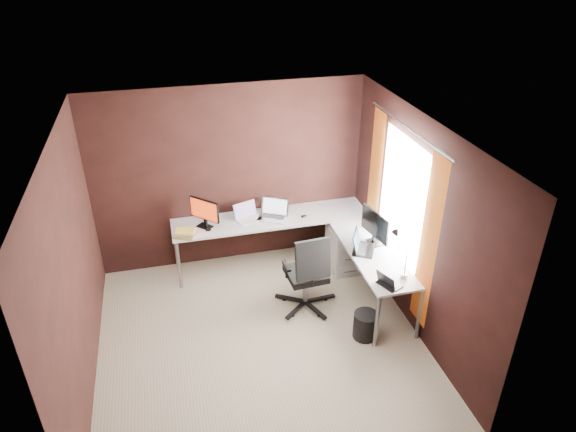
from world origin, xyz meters
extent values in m
cube|color=#C1B396|center=(0.00, 0.00, 0.00)|extent=(3.60, 3.60, 0.00)
cube|color=white|center=(0.00, 0.00, 2.50)|extent=(3.60, 3.60, 0.00)
cube|color=black|center=(0.00, 1.80, 1.25)|extent=(3.60, 0.00, 2.50)
cube|color=black|center=(0.00, -1.80, 1.25)|extent=(3.60, 0.00, 2.50)
cube|color=black|center=(-1.80, 0.00, 1.25)|extent=(0.00, 3.60, 2.50)
cube|color=black|center=(1.80, 0.00, 1.25)|extent=(0.00, 3.60, 2.50)
cube|color=white|center=(1.79, 0.35, 1.45)|extent=(0.00, 1.00, 1.30)
cube|color=#D45618|center=(1.75, -0.38, 1.25)|extent=(0.01, 0.35, 2.00)
cube|color=#D45618|center=(1.75, 1.07, 1.25)|extent=(0.01, 0.35, 2.00)
cylinder|color=slate|center=(1.75, 0.35, 2.28)|extent=(0.02, 1.90, 0.02)
cube|color=white|center=(0.48, 1.50, 0.71)|extent=(2.65, 0.60, 0.03)
cube|color=white|center=(1.50, 0.38, 0.71)|extent=(0.60, 1.65, 0.03)
cylinder|color=slate|center=(-0.81, 1.24, 0.35)|extent=(0.05, 0.05, 0.70)
cylinder|color=slate|center=(-0.81, 1.76, 0.35)|extent=(0.05, 0.05, 0.70)
cylinder|color=slate|center=(1.24, -0.41, 0.35)|extent=(0.05, 0.05, 0.70)
cylinder|color=slate|center=(1.76, -0.41, 0.35)|extent=(0.05, 0.05, 0.70)
cylinder|color=slate|center=(1.76, 1.76, 0.35)|extent=(0.05, 0.05, 0.70)
cube|color=white|center=(1.43, 1.15, 0.30)|extent=(0.42, 0.50, 0.60)
cube|color=black|center=(-0.41, 1.47, 0.74)|extent=(0.23, 0.23, 0.01)
cube|color=black|center=(-0.40, 1.49, 0.79)|extent=(0.05, 0.05, 0.09)
cube|color=black|center=(-0.40, 1.49, 0.98)|extent=(0.33, 0.34, 0.29)
cube|color=red|center=(-0.41, 1.48, 0.98)|extent=(0.30, 0.30, 0.26)
cube|color=black|center=(1.58, 0.55, 0.74)|extent=(0.17, 0.23, 0.01)
cube|color=black|center=(1.56, 0.55, 0.79)|extent=(0.04, 0.05, 0.09)
cube|color=black|center=(1.56, 0.55, 1.01)|extent=(0.13, 0.54, 0.34)
cube|color=blue|center=(1.58, 0.55, 1.01)|extent=(0.10, 0.51, 0.31)
cube|color=white|center=(0.17, 1.52, 0.74)|extent=(0.38, 0.32, 0.02)
cube|color=white|center=(0.14, 1.60, 0.85)|extent=(0.33, 0.17, 0.20)
cube|color=slate|center=(0.14, 1.60, 0.85)|extent=(0.29, 0.14, 0.17)
cube|color=silver|center=(0.50, 1.48, 0.74)|extent=(0.46, 0.42, 0.02)
cube|color=silver|center=(0.55, 1.56, 0.86)|extent=(0.36, 0.25, 0.24)
cube|color=silver|center=(0.54, 1.56, 0.86)|extent=(0.32, 0.22, 0.20)
cube|color=black|center=(1.39, 0.44, 0.74)|extent=(0.39, 0.43, 0.02)
cube|color=black|center=(1.31, 0.48, 0.86)|extent=(0.23, 0.34, 0.22)
cube|color=#182733|center=(1.31, 0.48, 0.86)|extent=(0.20, 0.30, 0.19)
cube|color=black|center=(1.40, -0.28, 0.74)|extent=(0.26, 0.30, 0.02)
cube|color=black|center=(1.34, -0.31, 0.82)|extent=(0.14, 0.25, 0.16)
cube|color=#AA416A|center=(1.34, -0.31, 0.82)|extent=(0.12, 0.22, 0.14)
cube|color=tan|center=(-0.68, 1.31, 0.74)|extent=(0.32, 0.29, 0.03)
cube|color=yellow|center=(-0.68, 1.31, 0.77)|extent=(0.28, 0.25, 0.02)
cube|color=beige|center=(-0.68, 1.31, 0.79)|extent=(0.29, 0.25, 0.02)
cube|color=yellow|center=(-0.68, 1.31, 0.80)|extent=(0.26, 0.22, 0.02)
ellipsoid|color=black|center=(-0.38, 1.35, 0.75)|extent=(0.09, 0.08, 0.03)
ellipsoid|color=black|center=(0.91, 1.40, 0.75)|extent=(0.10, 0.08, 0.03)
cylinder|color=slate|center=(1.61, -0.21, 0.76)|extent=(0.08, 0.08, 0.06)
cylinder|color=slate|center=(1.61, -0.21, 0.95)|extent=(0.02, 0.02, 0.32)
cylinder|color=slate|center=(1.56, -0.18, 1.17)|extent=(0.02, 0.17, 0.24)
cone|color=slate|center=(1.51, -0.11, 1.25)|extent=(0.10, 0.13, 0.13)
cylinder|color=slate|center=(0.68, 0.49, 0.25)|extent=(0.06, 0.06, 0.38)
cube|color=black|center=(0.68, 0.49, 0.47)|extent=(0.49, 0.49, 0.08)
cube|color=black|center=(0.69, 0.27, 0.82)|extent=(0.42, 0.15, 0.50)
cylinder|color=black|center=(1.19, -0.24, 0.16)|extent=(0.37, 0.37, 0.32)
camera|label=1|loc=(-0.79, -4.40, 4.13)|focal=32.00mm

